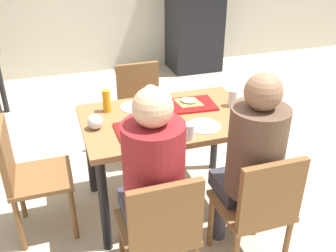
{
  "coord_description": "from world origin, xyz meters",
  "views": [
    {
      "loc": [
        -0.72,
        -2.2,
        1.91
      ],
      "look_at": [
        0.0,
        0.0,
        0.67
      ],
      "focal_mm": 40.23,
      "sensor_mm": 36.0,
      "label": 1
    }
  ],
  "objects_px": {
    "tray_red_near": "(144,129)",
    "drink_fridge": "(195,3)",
    "paper_plate_near_edge": "(204,126)",
    "pizza_slice_a": "(140,126)",
    "paper_plate_center": "(136,107)",
    "soda_can": "(233,98)",
    "person_in_brown_jacket": "(251,157)",
    "condiment_bottle": "(107,101)",
    "pizza_slice_b": "(189,101)",
    "chair_near_left": "(161,229)",
    "chair_near_right": "(259,206)",
    "tray_red_far": "(190,105)",
    "plastic_cup_a": "(151,93)",
    "plastic_cup_b": "(189,131)",
    "main_table": "(168,129)",
    "foil_bundle": "(95,122)",
    "chair_far_side": "(141,105)",
    "person_in_red": "(152,176)",
    "chair_left_end": "(26,172)"
  },
  "relations": [
    {
      "from": "main_table",
      "to": "chair_near_left",
      "type": "distance_m",
      "value": 0.84
    },
    {
      "from": "pizza_slice_a",
      "to": "paper_plate_center",
      "type": "bearing_deg",
      "value": 81.2
    },
    {
      "from": "foil_bundle",
      "to": "pizza_slice_b",
      "type": "bearing_deg",
      "value": 13.15
    },
    {
      "from": "person_in_brown_jacket",
      "to": "condiment_bottle",
      "type": "relative_size",
      "value": 7.84
    },
    {
      "from": "chair_left_end",
      "to": "person_in_brown_jacket",
      "type": "relative_size",
      "value": 0.67
    },
    {
      "from": "main_table",
      "to": "plastic_cup_a",
      "type": "relative_size",
      "value": 11.75
    },
    {
      "from": "chair_near_left",
      "to": "tray_red_far",
      "type": "height_order",
      "value": "chair_near_left"
    },
    {
      "from": "main_table",
      "to": "tray_red_near",
      "type": "relative_size",
      "value": 3.26
    },
    {
      "from": "paper_plate_center",
      "to": "foil_bundle",
      "type": "height_order",
      "value": "foil_bundle"
    },
    {
      "from": "pizza_slice_a",
      "to": "chair_near_right",
      "type": "bearing_deg",
      "value": -51.35
    },
    {
      "from": "plastic_cup_b",
      "to": "main_table",
      "type": "bearing_deg",
      "value": 95.12
    },
    {
      "from": "main_table",
      "to": "tray_red_far",
      "type": "relative_size",
      "value": 3.26
    },
    {
      "from": "person_in_brown_jacket",
      "to": "pizza_slice_b",
      "type": "distance_m",
      "value": 0.78
    },
    {
      "from": "tray_red_near",
      "to": "tray_red_far",
      "type": "height_order",
      "value": "same"
    },
    {
      "from": "chair_far_side",
      "to": "tray_red_near",
      "type": "bearing_deg",
      "value": -102.8
    },
    {
      "from": "chair_near_left",
      "to": "tray_red_near",
      "type": "height_order",
      "value": "chair_near_left"
    },
    {
      "from": "paper_plate_near_edge",
      "to": "condiment_bottle",
      "type": "height_order",
      "value": "condiment_bottle"
    },
    {
      "from": "main_table",
      "to": "pizza_slice_b",
      "type": "xyz_separation_m",
      "value": [
        0.21,
        0.15,
        0.13
      ]
    },
    {
      "from": "pizza_slice_a",
      "to": "tray_red_far",
      "type": "bearing_deg",
      "value": 28.4
    },
    {
      "from": "chair_near_left",
      "to": "drink_fridge",
      "type": "relative_size",
      "value": 0.44
    },
    {
      "from": "tray_red_near",
      "to": "plastic_cup_a",
      "type": "bearing_deg",
      "value": 69.17
    },
    {
      "from": "person_in_brown_jacket",
      "to": "soda_can",
      "type": "xyz_separation_m",
      "value": [
        0.21,
        0.65,
        0.06
      ]
    },
    {
      "from": "main_table",
      "to": "plastic_cup_a",
      "type": "distance_m",
      "value": 0.36
    },
    {
      "from": "paper_plate_near_edge",
      "to": "plastic_cup_a",
      "type": "xyz_separation_m",
      "value": [
        -0.21,
        0.54,
        0.05
      ]
    },
    {
      "from": "plastic_cup_a",
      "to": "drink_fridge",
      "type": "relative_size",
      "value": 0.05
    },
    {
      "from": "person_in_brown_jacket",
      "to": "plastic_cup_a",
      "type": "relative_size",
      "value": 12.55
    },
    {
      "from": "main_table",
      "to": "tray_red_near",
      "type": "xyz_separation_m",
      "value": [
        -0.21,
        -0.14,
        0.11
      ]
    },
    {
      "from": "person_in_red",
      "to": "tray_red_near",
      "type": "distance_m",
      "value": 0.5
    },
    {
      "from": "pizza_slice_b",
      "to": "soda_can",
      "type": "bearing_deg",
      "value": -23.39
    },
    {
      "from": "chair_near_right",
      "to": "person_in_brown_jacket",
      "type": "height_order",
      "value": "person_in_brown_jacket"
    },
    {
      "from": "tray_red_near",
      "to": "soda_can",
      "type": "xyz_separation_m",
      "value": [
        0.7,
        0.15,
        0.05
      ]
    },
    {
      "from": "chair_left_end",
      "to": "person_in_red",
      "type": "height_order",
      "value": "person_in_red"
    },
    {
      "from": "chair_left_end",
      "to": "tray_red_far",
      "type": "xyz_separation_m",
      "value": [
        1.18,
        0.12,
        0.26
      ]
    },
    {
      "from": "chair_near_right",
      "to": "condiment_bottle",
      "type": "height_order",
      "value": "condiment_bottle"
    },
    {
      "from": "chair_far_side",
      "to": "person_in_red",
      "type": "relative_size",
      "value": 0.67
    },
    {
      "from": "pizza_slice_a",
      "to": "soda_can",
      "type": "distance_m",
      "value": 0.74
    },
    {
      "from": "tray_red_near",
      "to": "drink_fridge",
      "type": "height_order",
      "value": "drink_fridge"
    },
    {
      "from": "paper_plate_near_edge",
      "to": "pizza_slice_b",
      "type": "xyz_separation_m",
      "value": [
        0.03,
        0.36,
        0.02
      ]
    },
    {
      "from": "tray_red_near",
      "to": "foil_bundle",
      "type": "relative_size",
      "value": 3.6
    },
    {
      "from": "main_table",
      "to": "chair_near_left",
      "type": "relative_size",
      "value": 1.39
    },
    {
      "from": "chair_left_end",
      "to": "plastic_cup_a",
      "type": "distance_m",
      "value": 1.04
    },
    {
      "from": "chair_near_left",
      "to": "soda_can",
      "type": "height_order",
      "value": "soda_can"
    },
    {
      "from": "chair_near_right",
      "to": "pizza_slice_a",
      "type": "xyz_separation_m",
      "value": [
        -0.52,
        0.65,
        0.27
      ]
    },
    {
      "from": "chair_near_left",
      "to": "tray_red_near",
      "type": "xyz_separation_m",
      "value": [
        0.09,
        0.63,
        0.26
      ]
    },
    {
      "from": "paper_plate_near_edge",
      "to": "pizza_slice_a",
      "type": "bearing_deg",
      "value": 166.91
    },
    {
      "from": "paper_plate_center",
      "to": "soda_can",
      "type": "height_order",
      "value": "soda_can"
    },
    {
      "from": "chair_near_right",
      "to": "chair_left_end",
      "type": "relative_size",
      "value": 1.0
    },
    {
      "from": "soda_can",
      "to": "pizza_slice_a",
      "type": "bearing_deg",
      "value": -169.27
    },
    {
      "from": "tray_red_far",
      "to": "paper_plate_center",
      "type": "relative_size",
      "value": 1.64
    },
    {
      "from": "tray_red_near",
      "to": "paper_plate_center",
      "type": "relative_size",
      "value": 1.64
    }
  ]
}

